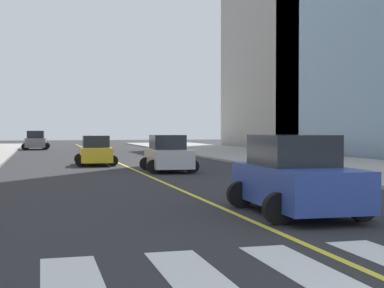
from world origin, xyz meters
name	(u,v)px	position (x,y,z in m)	size (l,w,h in m)	color
crosswalk_paint	(361,269)	(0.00, 4.00, 0.01)	(13.50, 4.00, 0.01)	silver
lane_divider_paint	(107,158)	(0.00, 40.00, 0.01)	(0.16, 80.00, 0.01)	yellow
parking_garage_concrete	(324,40)	(27.77, 57.23, 12.87)	(18.00, 24.00, 25.74)	#9E9B93
car_gray_nearest	(36,141)	(-5.42, 59.34, 0.95)	(2.99, 4.65, 2.04)	slate
car_yellow_second	(96,151)	(-1.67, 31.12, 0.85)	(2.65, 4.15, 1.82)	gold
car_blue_third	(295,177)	(1.55, 9.68, 0.97)	(3.00, 4.71, 2.08)	#2D479E
car_silver_fourth	(168,154)	(1.53, 24.98, 0.90)	(2.79, 4.37, 1.92)	#B7B7BC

